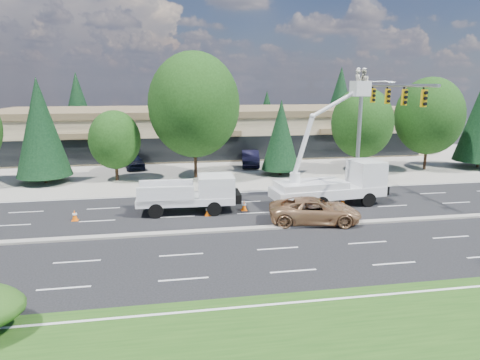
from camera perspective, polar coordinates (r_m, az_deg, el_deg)
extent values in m
plane|color=black|center=(25.57, 3.23, -6.50)|extent=(140.00, 140.00, 0.00)
cube|color=gray|center=(44.67, -2.51, 1.82)|extent=(140.00, 22.00, 0.01)
cube|color=gray|center=(25.55, 3.23, -6.37)|extent=(120.00, 0.55, 0.12)
cube|color=tan|center=(54.13, -3.89, 6.37)|extent=(50.00, 15.00, 5.00)
cube|color=brown|center=(53.91, -3.93, 9.17)|extent=(50.40, 15.40, 0.70)
cube|color=black|center=(46.81, -2.91, 4.17)|extent=(48.00, 0.12, 2.60)
cylinder|color=#332114|center=(40.72, -24.49, 0.19)|extent=(0.26, 0.26, 0.80)
cone|color=black|center=(40.09, -25.06, 6.40)|extent=(4.57, 4.57, 8.36)
cylinder|color=#332114|center=(39.49, -16.13, 1.38)|extent=(0.28, 0.28, 2.02)
ellipsoid|color=black|center=(39.08, -16.36, 5.16)|extent=(4.48, 4.48, 5.15)
cylinder|color=#332114|center=(39.16, -5.97, 2.94)|extent=(0.28, 0.28, 3.65)
ellipsoid|color=black|center=(38.65, -6.13, 9.92)|extent=(8.11, 8.11, 9.33)
cylinder|color=#332114|center=(40.72, 5.38, 1.28)|extent=(0.26, 0.26, 0.80)
cone|color=black|center=(40.20, 5.48, 6.01)|extent=(3.57, 3.57, 6.52)
cylinder|color=#332114|center=(43.32, 15.69, 2.79)|extent=(0.28, 0.28, 2.64)
ellipsoid|color=black|center=(42.89, 15.97, 7.34)|extent=(5.88, 5.88, 6.76)
cylinder|color=#332114|center=(46.71, 23.50, 3.09)|extent=(0.28, 0.28, 2.96)
ellipsoid|color=black|center=(46.30, 23.92, 7.80)|extent=(6.57, 6.57, 7.55)
cylinder|color=#332114|center=(50.40, 29.12, 1.92)|extent=(0.26, 0.26, 0.80)
cylinder|color=#332114|center=(67.19, -20.49, 5.02)|extent=(0.26, 0.26, 0.80)
cone|color=black|center=(66.78, -20.82, 9.30)|extent=(5.14, 5.14, 9.40)
cylinder|color=#332114|center=(66.03, -8.42, 5.56)|extent=(0.26, 0.26, 0.80)
cone|color=black|center=(65.58, -8.59, 10.63)|extent=(5.90, 5.90, 10.78)
cylinder|color=#332114|center=(67.81, 3.55, 5.85)|extent=(0.26, 0.26, 0.80)
cone|color=black|center=(67.48, 3.59, 8.89)|extent=(3.78, 3.78, 6.91)
cylinder|color=#332114|center=(71.51, 13.00, 5.91)|extent=(0.26, 0.26, 0.80)
cone|color=black|center=(71.11, 13.22, 10.37)|extent=(5.65, 5.65, 10.33)
cylinder|color=gray|center=(36.42, 15.58, 6.07)|extent=(0.32, 0.32, 9.00)
cylinder|color=gray|center=(31.77, 19.88, 11.77)|extent=(0.20, 10.00, 0.20)
cylinder|color=gray|center=(36.79, 17.84, 12.40)|extent=(2.60, 0.12, 0.12)
cube|color=gold|center=(34.43, 17.31, 10.70)|extent=(0.32, 0.22, 1.05)
cube|color=gold|center=(32.48, 19.08, 10.50)|extent=(0.32, 0.22, 1.05)
cube|color=gold|center=(30.56, 21.07, 10.26)|extent=(0.32, 0.22, 1.05)
cube|color=gold|center=(28.69, 23.32, 9.98)|extent=(0.32, 0.22, 1.05)
cube|color=white|center=(28.74, -7.24, -2.53)|extent=(6.47, 2.58, 0.48)
cube|color=white|center=(28.63, -3.23, -0.97)|extent=(2.42, 2.37, 1.60)
cube|color=black|center=(28.64, -1.86, -0.51)|extent=(0.16, 2.02, 1.06)
cube|color=white|center=(29.61, -9.76, -1.10)|extent=(3.63, 0.45, 1.17)
cube|color=white|center=(27.65, -9.90, -2.09)|extent=(3.63, 0.45, 1.17)
cube|color=white|center=(30.74, 11.59, -1.50)|extent=(8.25, 3.27, 0.70)
cube|color=white|center=(32.00, 16.47, 0.73)|extent=(2.25, 2.56, 2.01)
cube|color=black|center=(32.38, 17.61, 1.06)|extent=(0.30, 2.00, 1.20)
cube|color=white|center=(30.04, 9.43, -0.66)|extent=(5.04, 2.82, 0.50)
cylinder|color=white|center=(29.43, 7.35, 0.24)|extent=(0.70, 0.70, 0.80)
cube|color=white|center=(30.89, 15.74, 11.67)|extent=(1.20, 1.02, 1.08)
imported|color=beige|center=(30.78, 15.43, 12.44)|extent=(0.48, 0.67, 1.73)
imported|color=beige|center=(31.01, 16.14, 12.40)|extent=(0.74, 0.91, 1.73)
ellipsoid|color=white|center=(30.80, 15.53, 14.08)|extent=(0.26, 0.26, 0.18)
ellipsoid|color=white|center=(31.03, 16.25, 14.02)|extent=(0.26, 0.26, 0.18)
cube|color=#FF6408|center=(28.95, -21.13, -5.03)|extent=(0.40, 0.40, 0.03)
cone|color=#FF6408|center=(28.85, -21.18, -4.39)|extent=(0.36, 0.36, 0.70)
cylinder|color=white|center=(28.84, -21.19, -4.26)|extent=(0.29, 0.29, 0.10)
cube|color=#FF6408|center=(28.08, -4.31, -4.72)|extent=(0.40, 0.40, 0.03)
cone|color=#FF6408|center=(27.98, -4.32, -4.06)|extent=(0.36, 0.36, 0.70)
cylinder|color=white|center=(27.96, -4.32, -3.93)|extent=(0.29, 0.29, 0.10)
cube|color=#FF6408|center=(29.12, 0.54, -4.05)|extent=(0.40, 0.40, 0.03)
cone|color=#FF6408|center=(29.02, 0.55, -3.42)|extent=(0.36, 0.36, 0.70)
cylinder|color=white|center=(29.00, 0.55, -3.28)|extent=(0.29, 0.29, 0.10)
cube|color=#FF6408|center=(31.19, 13.52, -3.27)|extent=(0.40, 0.40, 0.03)
cone|color=#FF6408|center=(31.11, 13.55, -2.68)|extent=(0.36, 0.36, 0.70)
cylinder|color=white|center=(31.09, 13.56, -2.55)|extent=(0.29, 0.29, 0.10)
imported|color=tan|center=(26.79, 9.94, -4.03)|extent=(5.98, 3.56, 1.56)
imported|color=black|center=(44.80, -14.08, 2.48)|extent=(2.82, 4.80, 1.53)
imported|color=black|center=(44.73, 1.38, 2.91)|extent=(2.49, 5.22, 1.65)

